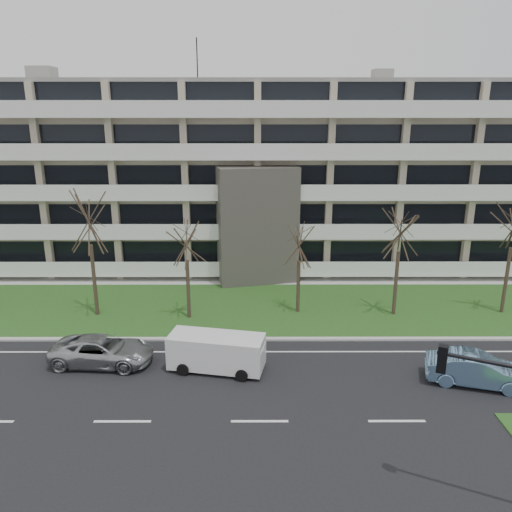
{
  "coord_description": "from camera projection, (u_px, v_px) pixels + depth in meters",
  "views": [
    {
      "loc": [
        -0.2,
        -18.83,
        13.1
      ],
      "look_at": [
        -0.14,
        10.0,
        4.59
      ],
      "focal_mm": 35.0,
      "sensor_mm": 36.0,
      "label": 1
    }
  ],
  "objects": [
    {
      "name": "ground",
      "position": [
        260.0,
        421.0,
        21.77
      ],
      "size": [
        160.0,
        160.0,
        0.0
      ],
      "primitive_type": "plane",
      "color": "black",
      "rests_on": "ground"
    },
    {
      "name": "grass_verge",
      "position": [
        258.0,
        307.0,
        34.23
      ],
      "size": [
        90.0,
        10.0,
        0.06
      ],
      "primitive_type": "cube",
      "color": "#234818",
      "rests_on": "ground"
    },
    {
      "name": "curb",
      "position": [
        258.0,
        339.0,
        29.43
      ],
      "size": [
        90.0,
        0.35,
        0.12
      ],
      "primitive_type": "cube",
      "color": "#B2B2AD",
      "rests_on": "ground"
    },
    {
      "name": "sidewalk",
      "position": [
        258.0,
        281.0,
        39.5
      ],
      "size": [
        90.0,
        2.0,
        0.08
      ],
      "primitive_type": "cube",
      "color": "#B2B2AD",
      "rests_on": "ground"
    },
    {
      "name": "lane_edge_line",
      "position": [
        259.0,
        352.0,
        28.01
      ],
      "size": [
        90.0,
        0.12,
        0.01
      ],
      "primitive_type": "cube",
      "color": "white",
      "rests_on": "ground"
    },
    {
      "name": "apartment_building",
      "position": [
        257.0,
        174.0,
        43.9
      ],
      "size": [
        60.5,
        15.1,
        18.75
      ],
      "color": "tan",
      "rests_on": "ground"
    },
    {
      "name": "silver_pickup",
      "position": [
        102.0,
        351.0,
        26.54
      ],
      "size": [
        5.53,
        2.86,
        1.49
      ],
      "primitive_type": "imported",
      "rotation": [
        0.0,
        0.0,
        1.5
      ],
      "color": "#A5A8AC",
      "rests_on": "ground"
    },
    {
      "name": "blue_sedan",
      "position": [
        477.0,
        370.0,
        24.51
      ],
      "size": [
        5.12,
        2.93,
        1.59
      ],
      "primitive_type": "imported",
      "rotation": [
        0.0,
        0.0,
        1.3
      ],
      "color": "#6B92BA",
      "rests_on": "ground"
    },
    {
      "name": "white_van",
      "position": [
        218.0,
        350.0,
        25.81
      ],
      "size": [
        5.17,
        2.73,
        1.9
      ],
      "rotation": [
        0.0,
        0.0,
        -0.19
      ],
      "color": "white",
      "rests_on": "ground"
    },
    {
      "name": "tree_2",
      "position": [
        88.0,
        216.0,
        31.1
      ],
      "size": [
        4.31,
        4.31,
        8.61
      ],
      "color": "#382B21",
      "rests_on": "ground"
    },
    {
      "name": "tree_3",
      "position": [
        186.0,
        237.0,
        31.02
      ],
      "size": [
        3.53,
        3.53,
        7.05
      ],
      "color": "#382B21",
      "rests_on": "ground"
    },
    {
      "name": "tree_4",
      "position": [
        299.0,
        240.0,
        32.09
      ],
      "size": [
        3.21,
        3.21,
        6.41
      ],
      "color": "#382B21",
      "rests_on": "ground"
    },
    {
      "name": "tree_5",
      "position": [
        401.0,
        226.0,
        31.37
      ],
      "size": [
        3.9,
        3.9,
        7.79
      ],
      "color": "#382B21",
      "rests_on": "ground"
    }
  ]
}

